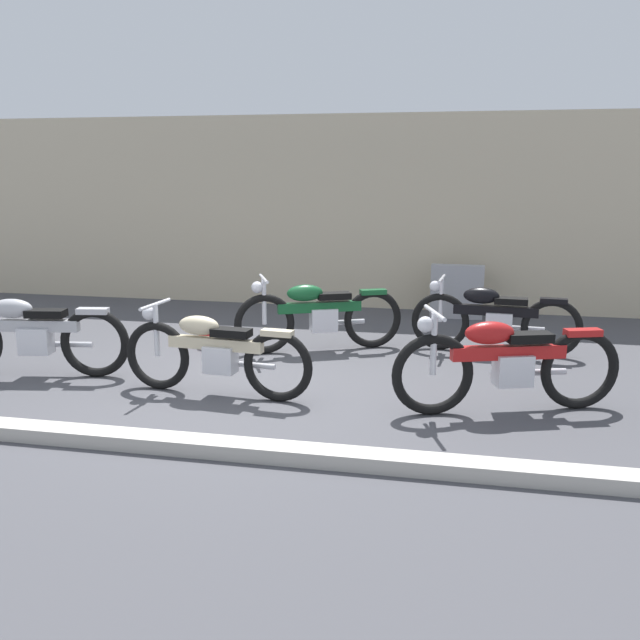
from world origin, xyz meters
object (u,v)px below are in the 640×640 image
(motorcycle_silver, at_px, (29,334))
(motorcycle_red, at_px, (506,363))
(stone_marker, at_px, (457,292))
(motorcycle_black, at_px, (494,318))
(motorcycle_green, at_px, (318,315))
(helmet, at_px, (208,337))
(motorcycle_cream, at_px, (214,353))

(motorcycle_silver, distance_m, motorcycle_red, 4.99)
(motorcycle_red, bearing_deg, motorcycle_silver, -19.86)
(stone_marker, xyz_separation_m, motorcycle_black, (0.47, -2.01, 0.04))
(motorcycle_black, relative_size, motorcycle_green, 1.04)
(helmet, relative_size, motorcycle_green, 0.13)
(motorcycle_green, relative_size, motorcycle_cream, 0.97)
(motorcycle_red, bearing_deg, motorcycle_cream, -16.81)
(stone_marker, relative_size, motorcycle_black, 0.40)
(motorcycle_green, bearing_deg, motorcycle_red, 115.53)
(stone_marker, xyz_separation_m, motorcycle_silver, (-4.48, -4.03, 0.06))
(motorcycle_silver, distance_m, motorcycle_cream, 2.19)
(motorcycle_red, bearing_deg, motorcycle_black, -107.61)
(helmet, bearing_deg, motorcycle_green, 5.05)
(motorcycle_red, xyz_separation_m, motorcycle_cream, (-2.80, -0.08, -0.04))
(motorcycle_green, relative_size, motorcycle_red, 0.94)
(stone_marker, xyz_separation_m, motorcycle_cream, (-2.30, -4.23, 0.03))
(helmet, xyz_separation_m, motorcycle_black, (3.51, 0.45, 0.31))
(stone_marker, height_order, motorcycle_silver, motorcycle_silver)
(motorcycle_cream, bearing_deg, helmet, -61.68)
(motorcycle_green, bearing_deg, motorcycle_cream, 46.62)
(helmet, height_order, motorcycle_silver, motorcycle_silver)
(motorcycle_red, bearing_deg, helmet, -43.90)
(motorcycle_silver, height_order, motorcycle_cream, motorcycle_silver)
(motorcycle_silver, bearing_deg, motorcycle_black, -167.31)
(stone_marker, xyz_separation_m, motorcycle_red, (0.50, -4.14, 0.07))
(motorcycle_black, xyz_separation_m, motorcycle_green, (-2.12, -0.32, 0.02))
(stone_marker, relative_size, motorcycle_cream, 0.40)
(motorcycle_black, bearing_deg, helmet, 11.65)
(stone_marker, distance_m, motorcycle_black, 2.07)
(motorcycle_silver, height_order, motorcycle_red, motorcycle_red)
(stone_marker, height_order, motorcycle_red, motorcycle_red)
(stone_marker, xyz_separation_m, motorcycle_green, (-1.65, -2.34, 0.05))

